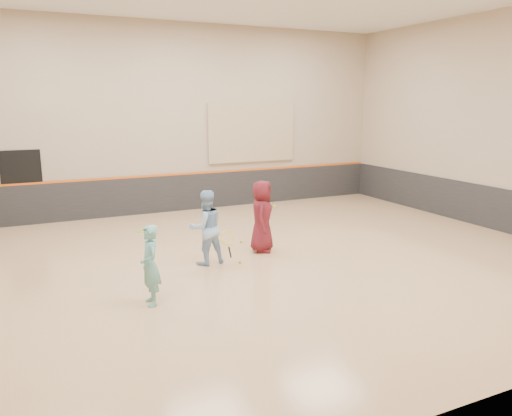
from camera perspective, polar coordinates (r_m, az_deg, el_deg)
name	(u,v)px	position (r m, az deg, el deg)	size (l,w,h in m)	color
room	(250,228)	(11.07, -0.67, -2.25)	(15.04, 12.04, 6.22)	tan
wainscot_back	(175,193)	(16.61, -9.29, 1.68)	(14.90, 0.04, 1.20)	#232326
wainscot_right	(488,207)	(15.69, 24.97, 0.09)	(0.04, 11.90, 1.20)	#232326
accent_stripe	(174,175)	(16.50, -9.35, 3.79)	(14.90, 0.03, 0.06)	#D85914
acoustic_panel	(252,133)	(17.33, -0.47, 8.60)	(3.20, 0.08, 2.00)	tan
doorway	(23,188)	(15.92, -25.11, 2.07)	(1.10, 0.05, 2.20)	black
girl	(150,265)	(9.03, -12.00, -6.44)	(0.53, 0.35, 1.45)	#67B3B0
instructor	(206,227)	(11.06, -5.76, -2.22)	(0.81, 0.63, 1.67)	#96BDE8
young_man	(262,216)	(11.93, 0.68, -0.95)	(0.84, 0.55, 1.73)	maroon
held_racket	(227,238)	(10.99, -3.35, -3.42)	(0.43, 0.43, 0.66)	yellow
spare_racket	(142,230)	(14.28, -12.93, -2.50)	(0.62, 0.62, 0.07)	#A8DA2F
ball_under_racket	(240,262)	(11.24, -1.86, -6.18)	(0.07, 0.07, 0.07)	#CBD631
ball_in_hand	(274,206)	(11.79, 2.10, 0.24)	(0.07, 0.07, 0.07)	yellow
ball_beside_spare	(241,242)	(12.82, -1.76, -3.86)	(0.07, 0.07, 0.07)	#B9DA32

